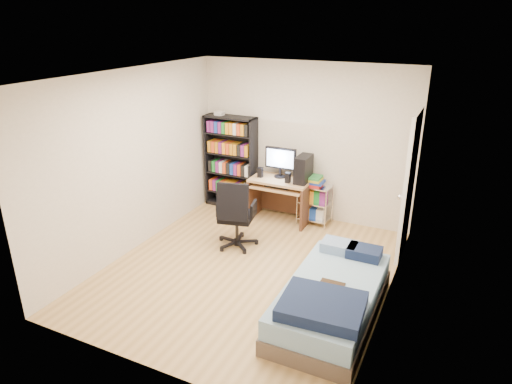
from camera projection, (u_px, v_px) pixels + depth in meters
The scene contains 7 objects.
room at pixel (248, 180), 5.54m from camera, with size 3.58×4.08×2.58m.
media_shelf at pixel (231, 161), 7.74m from camera, with size 0.89×0.30×1.64m.
computer_desk at pixel (287, 183), 7.22m from camera, with size 0.94×0.55×1.19m.
office_chair at pixel (236, 226), 6.49m from camera, with size 0.72×0.72×1.02m.
wire_cart at pixel (315, 193), 7.17m from camera, with size 0.50×0.37×0.79m.
bed at pixel (331, 299), 4.97m from camera, with size 0.94×1.88×0.54m.
door at pixel (409, 186), 6.07m from camera, with size 0.12×0.80×2.00m.
Camera 1 is at (2.34, -4.66, 3.12)m, focal length 32.00 mm.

